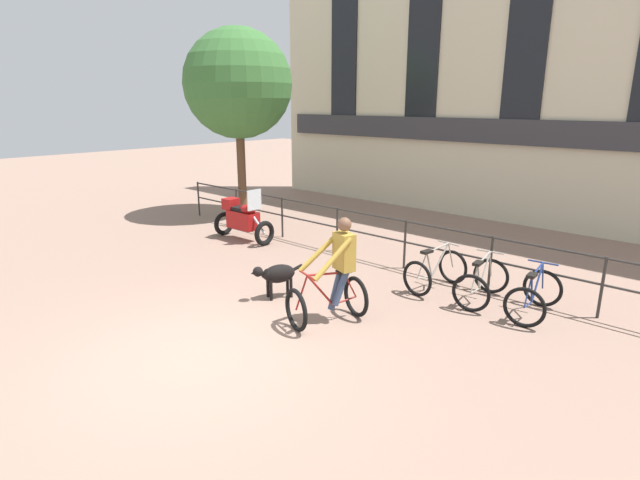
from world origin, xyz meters
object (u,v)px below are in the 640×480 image
(parked_bicycle_mid_left, at_px, (481,283))
(parked_bicycle_mid_right, at_px, (534,296))
(parked_bicycle_near_lamp, at_px, (435,271))
(dog, at_px, (277,274))
(parked_motorcycle, at_px, (243,219))
(cyclist_with_bike, at_px, (335,276))

(parked_bicycle_mid_left, bearing_deg, parked_bicycle_mid_right, 173.45)
(parked_bicycle_near_lamp, height_order, parked_bicycle_mid_right, same)
(dog, relative_size, parked_bicycle_mid_right, 0.80)
(parked_bicycle_mid_left, bearing_deg, dog, 32.68)
(parked_bicycle_near_lamp, xyz_separation_m, parked_bicycle_mid_left, (0.91, -0.00, 0.00))
(parked_motorcycle, relative_size, parked_bicycle_mid_left, 1.44)
(parked_bicycle_near_lamp, bearing_deg, cyclist_with_bike, 87.13)
(dog, xyz_separation_m, parked_motorcycle, (-3.50, 2.07, 0.12))
(dog, bearing_deg, parked_motorcycle, 173.15)
(parked_bicycle_mid_right, bearing_deg, parked_motorcycle, -3.04)
(parked_bicycle_mid_left, bearing_deg, parked_bicycle_near_lamp, -6.55)
(dog, xyz_separation_m, parked_bicycle_near_lamp, (1.89, 2.29, -0.08))
(cyclist_with_bike, height_order, parked_bicycle_near_lamp, cyclist_with_bike)
(parked_bicycle_mid_left, height_order, parked_bicycle_mid_right, same)
(parked_bicycle_mid_left, bearing_deg, parked_motorcycle, -4.55)
(cyclist_with_bike, distance_m, parked_motorcycle, 5.37)
(cyclist_with_bike, height_order, parked_motorcycle, cyclist_with_bike)
(parked_motorcycle, distance_m, parked_bicycle_near_lamp, 5.40)
(cyclist_with_bike, relative_size, parked_bicycle_mid_left, 1.44)
(parked_bicycle_near_lamp, xyz_separation_m, parked_bicycle_mid_right, (1.82, -0.00, 0.00))
(parked_bicycle_near_lamp, bearing_deg, parked_motorcycle, 10.75)
(parked_bicycle_near_lamp, relative_size, parked_bicycle_mid_right, 1.03)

